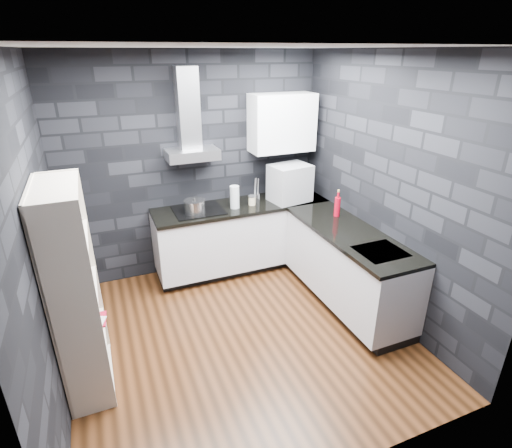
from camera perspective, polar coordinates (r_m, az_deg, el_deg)
ground at (r=4.24m, az=-2.13°, el=-15.54°), size 3.20×3.20×0.00m
ceiling at (r=3.29m, az=-2.89°, el=23.98°), size 3.20×3.20×0.00m
wall_back at (r=5.03m, az=-8.91°, el=8.02°), size 3.20×0.05×2.70m
wall_front at (r=2.27m, az=12.19°, el=-12.69°), size 3.20×0.05×2.70m
wall_left at (r=3.41m, az=-29.06°, el=-2.47°), size 0.05×3.20×2.70m
wall_right at (r=4.34m, az=18.18°, el=4.61°), size 0.05×3.20×2.70m
toekick_back at (r=5.40m, az=-2.14°, el=-5.51°), size 2.18×0.50×0.10m
toekick_right at (r=4.81m, az=12.79°, el=-10.17°), size 0.50×1.78×0.10m
counter_back_cab at (r=5.17m, az=-2.06°, el=-1.55°), size 2.20×0.60×0.76m
counter_right_cab at (r=4.57m, az=12.86°, el=-5.79°), size 0.60×1.80×0.76m
counter_back_top at (r=5.01m, az=-2.08°, el=2.56°), size 2.20×0.62×0.04m
counter_right_top at (r=4.39m, az=13.22°, el=-1.25°), size 0.62×1.80×0.04m
counter_corner_top at (r=5.33m, az=5.98°, el=3.76°), size 0.62×0.62×0.04m
hood_body at (r=4.78m, az=-9.08°, el=9.80°), size 0.60×0.34×0.12m
hood_chimney at (r=4.76m, az=-9.69°, el=15.95°), size 0.24×0.20×0.90m
upper_cabinet at (r=5.10m, az=3.72°, el=14.22°), size 0.80×0.35×0.70m
cooktop at (r=4.86m, az=-8.22°, el=1.97°), size 0.58×0.50×0.01m
sink_rim at (r=4.04m, az=17.38°, el=-3.79°), size 0.44×0.40×0.01m
pot at (r=4.75m, az=-8.72°, el=2.41°), size 0.29×0.29×0.14m
glass_vase at (r=4.86m, az=-3.07°, el=3.87°), size 0.12×0.12×0.28m
storage_jar at (r=4.98m, az=-0.58°, el=3.33°), size 0.10×0.10×0.11m
utensil_crock at (r=5.06m, az=0.02°, el=3.72°), size 0.12×0.12×0.11m
appliance_garage at (r=5.09m, az=4.84°, el=5.77°), size 0.53×0.44×0.48m
red_bottle at (r=4.71m, az=11.53°, el=2.42°), size 0.08×0.08×0.23m
bookshelf at (r=3.54m, az=-24.41°, el=-8.90°), size 0.42×0.83×1.80m
fruit_bowl at (r=3.45m, az=-24.51°, el=-9.09°), size 0.27×0.27×0.06m
book_red at (r=3.87m, az=-23.42°, el=-11.54°), size 0.17×0.04×0.23m
book_second at (r=3.82m, az=-23.98°, el=-11.81°), size 0.18×0.08×0.25m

